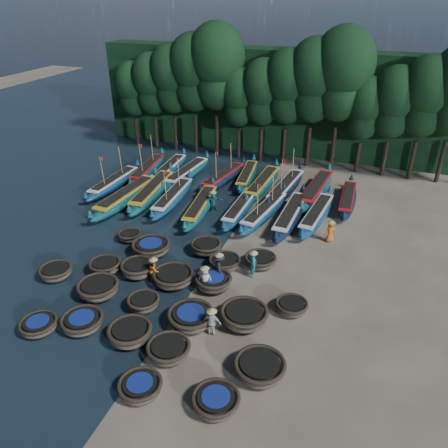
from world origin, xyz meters
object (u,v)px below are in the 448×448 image
(fisherman_4, at_px, (212,321))
(coracle_7, at_px, (130,333))
(coracle_19, at_px, (292,306))
(long_boat_13, at_px, (247,176))
(coracle_20, at_px, (130,236))
(long_boat_14, at_px, (263,184))
(long_boat_0, at_px, (114,183))
(long_boat_4, at_px, (200,206))
(coracle_15, at_px, (105,266))
(coracle_21, at_px, (151,247))
(coracle_14, at_px, (244,315))
(coracle_4, at_px, (216,401))
(fisherman_6, at_px, (330,231))
(long_boat_9, at_px, (148,170))
(coracle_9, at_px, (260,368))
(long_boat_10, at_px, (169,169))
(fisherman_0, at_px, (205,279))
(coracle_8, at_px, (169,349))
(long_boat_12, at_px, (224,177))
(long_boat_11, at_px, (187,173))
(coracle_5, at_px, (39,325))
(coracle_16, at_px, (138,268))
(coracle_12, at_px, (144,302))
(long_boat_5, at_px, (240,208))
(long_boat_3, at_px, (173,197))
(coracle_24, at_px, (260,260))
(fisherman_2, at_px, (154,269))
(coracle_11, at_px, (98,288))
(long_boat_17, at_px, (347,199))
(fisherman_5, at_px, (213,201))
(long_boat_7, at_px, (290,215))
(coracle_17, at_px, (173,277))
(long_boat_6, at_px, (264,212))
(coracle_22, at_px, (206,247))
(coracle_3, at_px, (140,387))
(fisherman_1, at_px, (253,263))
(long_boat_2, at_px, (152,191))
(coracle_13, at_px, (191,317))
(coracle_6, at_px, (82,322))
(long_boat_8, at_px, (316,215))
(coracle_23, at_px, (225,262))
(fisherman_3, at_px, (219,267))
(long_boat_15, at_px, (286,188))
(coracle_10, at_px, (56,272))

(fisherman_4, bearing_deg, coracle_7, 21.33)
(coracle_19, bearing_deg, long_boat_13, 115.18)
(coracle_20, relative_size, long_boat_14, 0.19)
(long_boat_0, bearing_deg, long_boat_4, -9.20)
(coracle_15, relative_size, long_boat_13, 0.26)
(coracle_21, bearing_deg, coracle_14, -28.85)
(coracle_4, bearing_deg, fisherman_6, 80.72)
(long_boat_9, distance_m, fisherman_6, 18.29)
(long_boat_4, distance_m, long_boat_9, 9.05)
(coracle_4, bearing_deg, coracle_9, 61.93)
(long_boat_10, height_order, fisherman_0, fisherman_0)
(coracle_8, xyz_separation_m, long_boat_12, (-4.60, 19.98, 0.13))
(coracle_14, bearing_deg, long_boat_11, 123.01)
(coracle_5, relative_size, coracle_16, 0.84)
(coracle_12, xyz_separation_m, coracle_19, (7.51, 2.44, -0.04))
(coracle_5, relative_size, long_boat_5, 0.25)
(long_boat_3, bearing_deg, coracle_24, -37.64)
(long_boat_13, bearing_deg, long_boat_4, -108.72)
(fisherman_2, bearing_deg, coracle_21, 12.23)
(coracle_11, bearing_deg, long_boat_17, 54.33)
(coracle_19, distance_m, fisherman_5, 12.64)
(fisherman_6, bearing_deg, coracle_5, 11.75)
(coracle_24, distance_m, long_boat_4, 8.20)
(long_boat_7, bearing_deg, coracle_5, -119.33)
(coracle_17, distance_m, long_boat_6, 9.99)
(coracle_7, distance_m, coracle_22, 8.64)
(fisherman_6, bearing_deg, fisherman_4, 33.09)
(long_boat_17, bearing_deg, fisherman_2, -125.19)
(coracle_7, xyz_separation_m, long_boat_10, (-7.68, 19.70, 0.07))
(coracle_3, bearing_deg, coracle_14, 64.12)
(coracle_24, distance_m, fisherman_1, 1.38)
(long_boat_2, distance_m, long_boat_11, 4.75)
(coracle_9, height_order, long_boat_14, long_boat_14)
(coracle_5, bearing_deg, coracle_8, 5.84)
(long_boat_6, bearing_deg, coracle_16, -109.00)
(coracle_5, distance_m, coracle_13, 7.60)
(coracle_6, bearing_deg, long_boat_11, 98.96)
(coracle_20, distance_m, fisherman_2, 5.24)
(long_boat_8, distance_m, fisherman_1, 8.59)
(coracle_23, relative_size, long_boat_12, 0.28)
(long_boat_11, bearing_deg, coracle_7, -68.44)
(long_boat_5, height_order, fisherman_3, fisherman_3)
(coracle_15, xyz_separation_m, long_boat_14, (5.67, 14.85, 0.15))
(coracle_13, distance_m, fisherman_0, 2.83)
(fisherman_5, bearing_deg, fisherman_0, -107.07)
(fisherman_5, bearing_deg, fisherman_2, -125.22)
(fisherman_4, bearing_deg, coracle_4, 109.28)
(coracle_13, height_order, long_boat_15, long_boat_15)
(coracle_9, height_order, coracle_10, coracle_9)
(coracle_24, bearing_deg, fisherman_4, -94.91)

